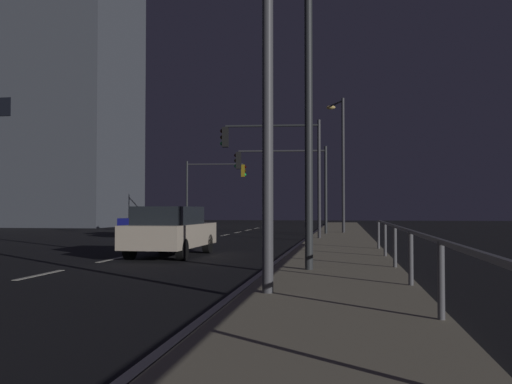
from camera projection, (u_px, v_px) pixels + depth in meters
ground_plane at (161, 249)px, 21.11m from camera, size 112.00×112.00×0.00m
sidewalk_right at (340, 249)px, 20.09m from camera, size 2.96×77.00×0.14m
lane_markings_center at (187, 243)px, 24.57m from camera, size 0.14×50.00×0.01m
lane_edge_line at (301, 242)px, 25.30m from camera, size 0.14×53.00×0.01m
car at (171, 230)px, 17.76m from camera, size 1.91×4.44×1.57m
car_oncoming at (150, 221)px, 31.18m from camera, size 2.03×4.48×1.57m
traffic_light_far_right at (283, 171)px, 31.61m from camera, size 5.21×0.64×4.87m
traffic_light_near_right at (213, 180)px, 44.09m from camera, size 4.73×0.66×5.26m
traffic_light_far_center at (276, 154)px, 26.71m from camera, size 4.78×0.56×5.56m
street_lamp_across_street at (341, 153)px, 33.18m from camera, size 1.11×1.83×7.85m
street_lamp_median at (262, 0)px, 8.97m from camera, size 0.66×1.72×7.88m
street_lamp_far_end at (293, 89)px, 12.44m from camera, size 1.86×1.75×6.51m
barrier_fence at (411, 243)px, 10.01m from camera, size 0.09×19.03×0.98m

